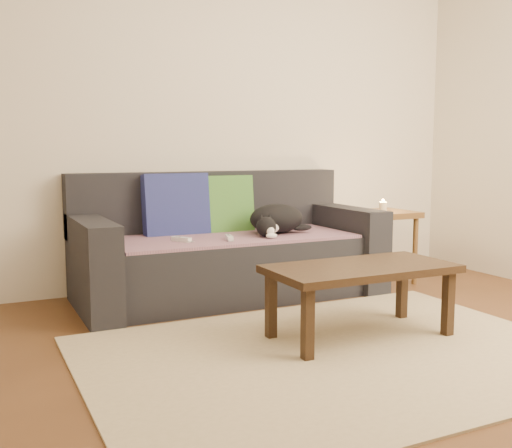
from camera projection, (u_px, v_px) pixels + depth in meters
name	position (u px, v px, depth m)	size (l,w,h in m)	color
ground	(355.00, 365.00, 2.88)	(4.50, 4.50, 0.00)	brown
back_wall	(204.00, 114.00, 4.50)	(4.50, 0.04, 2.60)	beige
sofa	(227.00, 252.00, 4.24)	(2.10, 0.94, 0.87)	#232328
throw_blanket	(232.00, 237.00, 4.15)	(1.66, 0.74, 0.02)	#3F294E
cushion_navy	(176.00, 207.00, 4.22)	(0.47, 0.12, 0.47)	#112249
cushion_green	(225.00, 205.00, 4.38)	(0.42, 0.11, 0.42)	#0B4939
cat	(276.00, 219.00, 4.24)	(0.48, 0.41, 0.21)	black
wii_remote_a	(181.00, 239.00, 3.87)	(0.15, 0.04, 0.03)	white
wii_remote_b	(229.00, 238.00, 3.94)	(0.15, 0.04, 0.03)	white
side_table	(383.00, 224.00, 4.67)	(0.45, 0.45, 0.56)	brown
candle	(383.00, 206.00, 4.65)	(0.06, 0.06, 0.09)	beige
rug	(338.00, 355.00, 3.01)	(2.50, 1.80, 0.01)	tan
coffee_table	(361.00, 274.00, 3.26)	(1.02, 0.51, 0.41)	#312213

